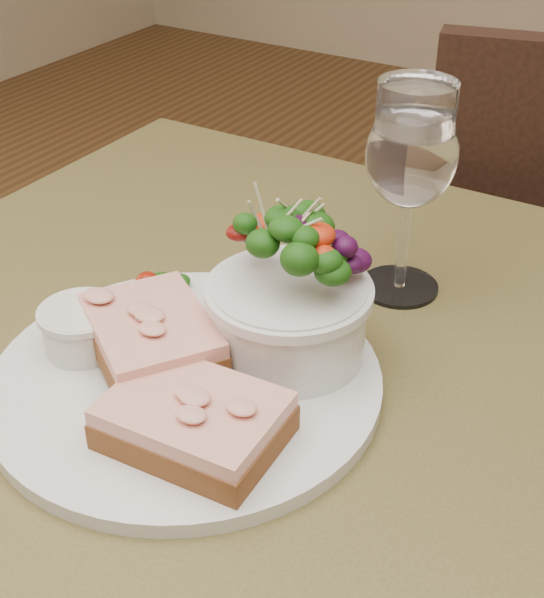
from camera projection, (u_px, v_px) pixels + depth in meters
The scene contains 8 objects.
cafe_table at pixel (259, 472), 0.69m from camera, with size 0.80×0.80×0.75m.
dinner_plate at pixel (186, 380), 0.63m from camera, with size 0.29×0.29×0.01m, color white.
sandwich_front at pixel (194, 420), 0.55m from camera, with size 0.12×0.09×0.03m.
sandwich_back at pixel (151, 336), 0.62m from camera, with size 0.14×0.13×0.03m.
ramekin at pixel (82, 327), 0.64m from camera, with size 0.06×0.06×0.04m.
salad_bowl at pixel (289, 288), 0.61m from camera, with size 0.12×0.12×0.13m.
garnish at pixel (161, 287), 0.71m from camera, with size 0.05×0.04×0.02m.
wine_glass at pixel (411, 161), 0.68m from camera, with size 0.08×0.08×0.18m.
Camera 1 is at (0.27, -0.42, 1.15)m, focal length 50.00 mm.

